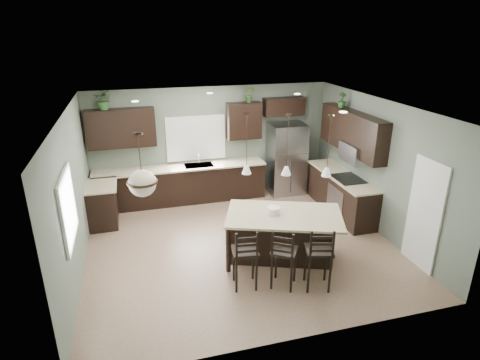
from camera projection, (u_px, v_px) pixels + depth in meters
name	position (u px, v px, depth m)	size (l,w,h in m)	color
ground	(240.00, 244.00, 8.16)	(6.00, 6.00, 0.00)	#9E8466
pantry_door	(424.00, 215.00, 7.13)	(0.04, 0.82, 2.04)	white
window_back	(196.00, 138.00, 9.97)	(1.35, 0.02, 1.00)	white
window_left	(67.00, 208.00, 6.15)	(0.02, 1.10, 1.00)	white
left_return_cabs	(103.00, 205.00, 8.86)	(0.60, 0.90, 0.90)	black
left_return_countertop	(101.00, 186.00, 8.70)	(0.66, 0.96, 0.04)	beige
back_lower_cabs	(182.00, 185.00, 10.00)	(4.20, 0.60, 0.90)	black
back_countertop	(181.00, 167.00, 9.81)	(4.20, 0.66, 0.04)	beige
sink_inset	(199.00, 165.00, 9.91)	(0.70, 0.45, 0.01)	gray
faucet	(199.00, 160.00, 9.83)	(0.02, 0.02, 0.28)	silver
back_upper_left	(121.00, 128.00, 9.25)	(1.55, 0.34, 0.90)	black
back_upper_right	(244.00, 121.00, 9.98)	(0.85, 0.34, 0.90)	black
fridge_header	(284.00, 107.00, 10.13)	(1.05, 0.34, 0.45)	black
right_lower_cabs	(341.00, 194.00, 9.45)	(0.60, 2.35, 0.90)	black
right_countertop	(342.00, 176.00, 9.28)	(0.66, 2.35, 0.04)	beige
cooktop	(348.00, 179.00, 9.02)	(0.58, 0.75, 0.02)	black
wall_oven_front	(335.00, 200.00, 9.13)	(0.01, 0.72, 0.60)	gray
right_upper_cabs	(352.00, 132.00, 8.94)	(0.34, 2.35, 0.90)	black
microwave	(355.00, 153.00, 8.83)	(0.40, 0.75, 0.40)	gray
refrigerator	(286.00, 159.00, 10.43)	(0.90, 0.74, 1.85)	gray
kitchen_island	(283.00, 237.00, 7.52)	(2.10, 1.19, 0.92)	black
serving_dish	(273.00, 211.00, 7.35)	(0.24, 0.24, 0.14)	white
bar_stool_left	(245.00, 257.00, 6.68)	(0.41, 0.41, 1.12)	black
bar_stool_center	(284.00, 257.00, 6.69)	(0.41, 0.41, 1.11)	black
bar_stool_right	(318.00, 257.00, 6.64)	(0.43, 0.43, 1.17)	black
pendant_left	(247.00, 144.00, 6.94)	(0.17, 0.17, 1.10)	white
pendant_center	(287.00, 145.00, 6.88)	(0.17, 0.17, 1.10)	white
pendant_right	(329.00, 146.00, 6.82)	(0.17, 0.17, 1.10)	white
chandelier	(141.00, 165.00, 5.66)	(0.44, 0.44, 0.95)	beige
plant_back_left	(104.00, 100.00, 8.90)	(0.41, 0.36, 0.46)	#2A5324
plant_back_right	(250.00, 95.00, 9.75)	(0.21, 0.17, 0.39)	#385A27
plant_right_wall	(342.00, 100.00, 9.18)	(0.19, 0.19, 0.34)	#2A5625
room_shell	(240.00, 166.00, 7.55)	(6.00, 6.00, 6.00)	slate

